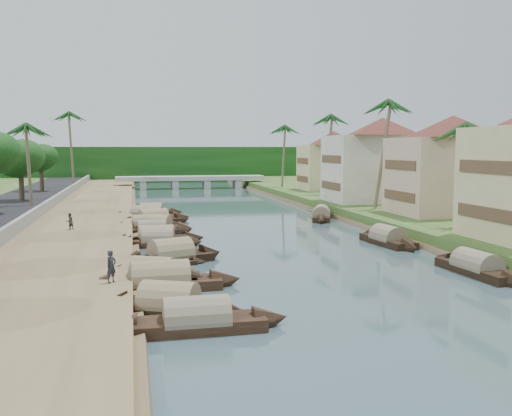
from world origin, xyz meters
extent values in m
plane|color=#394F56|center=(0.00, 0.00, 0.00)|extent=(220.00, 220.00, 0.00)
cube|color=brown|center=(-16.00, 20.00, 0.40)|extent=(10.00, 180.00, 0.80)
cube|color=#2D4C1E|center=(19.00, 20.00, 0.60)|extent=(16.00, 180.00, 1.20)
cube|color=slate|center=(-20.20, 20.00, 1.35)|extent=(0.40, 180.00, 1.10)
cube|color=#11350E|center=(0.00, 95.00, 4.00)|extent=(120.00, 4.00, 8.00)
cube|color=#11350E|center=(0.00, 100.00, 4.00)|extent=(120.00, 4.00, 8.00)
cube|color=#11350E|center=(0.00, 105.00, 4.00)|extent=(120.00, 4.00, 8.00)
cube|color=#9D9D93|center=(0.00, 72.00, 2.00)|extent=(28.00, 4.00, 0.80)
cube|color=#9D9D93|center=(-9.00, 72.00, 0.90)|extent=(1.20, 3.50, 1.80)
cube|color=#9D9D93|center=(-3.00, 72.00, 0.90)|extent=(1.20, 3.50, 1.80)
cube|color=#9D9D93|center=(3.00, 72.00, 0.90)|extent=(1.20, 3.50, 1.80)
cube|color=#9D9D93|center=(9.00, 72.00, 0.90)|extent=(1.20, 3.50, 1.80)
cube|color=brown|center=(12.95, -2.00, 3.20)|extent=(0.10, 6.40, 0.90)
cube|color=brown|center=(12.95, -2.00, 6.40)|extent=(0.10, 6.40, 0.90)
cube|color=#CDAD91|center=(20.00, 14.00, 4.95)|extent=(11.00, 8.00, 7.50)
pyramid|color=#5A271F|center=(20.00, 14.00, 9.80)|extent=(14.11, 14.11, 2.20)
cube|color=brown|center=(14.45, 14.00, 3.08)|extent=(0.10, 6.40, 0.90)
cube|color=brown|center=(14.45, 14.00, 6.08)|extent=(0.10, 6.40, 0.90)
cube|color=silver|center=(19.00, 28.00, 5.20)|extent=(13.00, 8.00, 8.00)
pyramid|color=#5A271F|center=(19.00, 28.00, 10.30)|extent=(15.59, 15.59, 2.20)
cube|color=brown|center=(12.45, 28.00, 3.20)|extent=(0.10, 6.40, 0.90)
cube|color=brown|center=(12.45, 28.00, 6.40)|extent=(0.10, 6.40, 0.90)
cube|color=beige|center=(20.00, 48.00, 4.70)|extent=(10.00, 7.00, 7.00)
pyramid|color=#5A271F|center=(20.00, 48.00, 9.30)|extent=(12.62, 12.62, 2.20)
cube|color=brown|center=(14.95, 48.00, 2.95)|extent=(0.10, 5.60, 0.90)
cube|color=brown|center=(14.95, 48.00, 5.75)|extent=(0.10, 5.60, 0.90)
cube|color=black|center=(-8.39, -13.67, 0.20)|extent=(5.85, 1.87, 0.70)
cone|color=black|center=(-5.15, -13.64, 0.28)|extent=(1.69, 1.65, 1.82)
cone|color=black|center=(-11.63, -13.70, 0.28)|extent=(1.69, 1.65, 1.82)
cylinder|color=gray|center=(-8.39, -13.67, 0.58)|extent=(4.48, 1.93, 1.89)
cube|color=black|center=(-9.36, -10.94, 0.20)|extent=(5.69, 4.02, 0.70)
cone|color=black|center=(-6.65, -12.21, 0.28)|extent=(2.16, 2.23, 1.90)
cone|color=black|center=(-12.07, -9.68, 0.28)|extent=(2.16, 2.23, 1.90)
cylinder|color=#8A7857|center=(-9.36, -10.94, 0.58)|extent=(4.57, 3.55, 2.00)
cube|color=black|center=(-9.54, -6.16, 0.20)|extent=(6.65, 2.26, 0.70)
cone|color=black|center=(-5.87, -6.05, 0.28)|extent=(1.95, 1.91, 2.06)
cone|color=black|center=(-13.20, -6.27, 0.28)|extent=(1.95, 1.91, 2.06)
cylinder|color=#8A7857|center=(-9.54, -6.16, 0.58)|extent=(5.10, 2.29, 2.14)
cube|color=black|center=(-10.02, -5.78, 0.20)|extent=(5.09, 1.80, 0.70)
cone|color=black|center=(-7.23, -5.88, 0.28)|extent=(1.50, 1.50, 1.61)
cone|color=black|center=(-12.82, -5.67, 0.28)|extent=(1.50, 1.50, 1.61)
cylinder|color=gray|center=(-10.02, -5.78, 0.58)|extent=(3.91, 1.82, 1.67)
cube|color=black|center=(-9.85, -4.06, 0.20)|extent=(5.32, 3.72, 0.70)
cone|color=black|center=(-7.30, -5.26, 0.28)|extent=(1.99, 2.03, 1.71)
cone|color=black|center=(-12.39, -2.86, 0.28)|extent=(1.99, 2.03, 1.71)
cylinder|color=#8A7857|center=(-9.85, -4.06, 0.58)|extent=(4.26, 3.27, 1.79)
cube|color=black|center=(-8.47, 1.15, 0.20)|extent=(5.97, 3.97, 0.70)
cone|color=black|center=(-5.58, 2.24, 0.28)|extent=(2.22, 2.39, 2.11)
cone|color=black|center=(-11.37, 0.07, 0.28)|extent=(2.22, 2.39, 2.11)
cylinder|color=#8A7857|center=(-8.47, 1.15, 0.58)|extent=(4.77, 3.58, 2.23)
cube|color=black|center=(-9.03, 7.81, 0.20)|extent=(5.26, 2.44, 0.70)
cone|color=black|center=(-6.24, 7.45, 0.28)|extent=(1.68, 1.81, 1.79)
cone|color=black|center=(-11.82, 8.17, 0.28)|extent=(1.68, 1.81, 1.79)
cylinder|color=gray|center=(-9.03, 7.81, 0.58)|extent=(4.08, 2.36, 1.89)
cube|color=black|center=(-9.14, 9.12, 0.20)|extent=(5.94, 2.28, 0.70)
cone|color=black|center=(-5.92, 9.38, 0.28)|extent=(1.79, 1.77, 1.83)
cone|color=black|center=(-12.36, 8.87, 0.28)|extent=(1.79, 1.77, 1.83)
cylinder|color=#8A7857|center=(-9.14, 9.12, 0.58)|extent=(4.58, 2.25, 1.90)
cube|color=black|center=(-8.75, 16.32, 0.20)|extent=(5.42, 3.78, 0.70)
cone|color=black|center=(-6.16, 15.19, 0.28)|extent=(2.06, 2.16, 1.87)
cone|color=black|center=(-11.34, 17.46, 0.28)|extent=(2.06, 2.16, 1.87)
cylinder|color=#8A7857|center=(-8.75, 16.32, 0.58)|extent=(4.35, 3.37, 1.97)
cube|color=black|center=(-9.28, 13.94, 0.20)|extent=(5.21, 1.77, 0.70)
cone|color=black|center=(-6.42, 13.81, 0.28)|extent=(1.53, 1.45, 1.55)
cone|color=black|center=(-12.14, 14.07, 0.28)|extent=(1.53, 1.45, 1.55)
cylinder|color=gray|center=(-9.28, 13.94, 0.58)|extent=(4.00, 1.77, 1.59)
cube|color=black|center=(-9.69, 17.12, 0.20)|extent=(5.51, 2.17, 0.70)
cone|color=black|center=(-6.70, 17.35, 0.28)|extent=(1.67, 1.70, 1.76)
cone|color=black|center=(-12.68, 16.89, 0.28)|extent=(1.67, 1.70, 1.76)
cylinder|color=#8A7857|center=(-9.69, 17.12, 0.58)|extent=(4.25, 2.15, 1.84)
cube|color=black|center=(-8.90, 21.20, 0.20)|extent=(6.07, 3.57, 0.70)
cone|color=black|center=(-5.85, 22.14, 0.28)|extent=(2.12, 2.18, 1.96)
cone|color=black|center=(-11.95, 20.27, 0.28)|extent=(2.12, 2.18, 1.96)
cylinder|color=#8A7857|center=(-8.90, 21.20, 0.58)|extent=(4.80, 3.25, 2.05)
cube|color=black|center=(-9.45, 25.06, 0.20)|extent=(7.10, 3.55, 0.70)
cone|color=black|center=(-5.77, 24.11, 0.28)|extent=(2.30, 2.14, 1.93)
cone|color=black|center=(-13.14, 26.01, 0.28)|extent=(2.30, 2.14, 1.93)
cylinder|color=gray|center=(-9.45, 25.06, 0.58)|extent=(5.56, 3.22, 1.98)
cube|color=black|center=(-8.85, 29.29, 0.20)|extent=(5.42, 2.34, 0.70)
cone|color=black|center=(-5.96, 28.94, 0.28)|extent=(1.69, 1.71, 1.70)
cone|color=black|center=(-11.75, 29.65, 0.28)|extent=(1.69, 1.71, 1.70)
cylinder|color=#8A7857|center=(-8.85, 29.29, 0.58)|extent=(4.20, 2.25, 1.78)
cube|color=black|center=(9.53, -6.49, 0.20)|extent=(2.13, 6.39, 0.70)
cone|color=black|center=(9.35, -2.99, 0.28)|extent=(1.70, 1.87, 1.81)
cylinder|color=gray|center=(9.53, -6.49, 0.58)|extent=(2.12, 4.91, 1.86)
cube|color=black|center=(9.02, 4.82, 0.20)|extent=(2.46, 6.15, 0.70)
cone|color=black|center=(8.70, 8.14, 0.28)|extent=(1.87, 1.88, 1.91)
cone|color=black|center=(9.33, 1.50, 0.28)|extent=(1.87, 1.88, 1.91)
cylinder|color=gray|center=(9.02, 4.82, 0.58)|extent=(2.40, 4.75, 1.98)
cube|color=black|center=(9.09, 21.46, 0.20)|extent=(3.86, 6.68, 0.70)
cone|color=black|center=(10.27, 24.84, 0.28)|extent=(2.17, 2.27, 1.87)
cone|color=black|center=(7.92, 18.08, 0.28)|extent=(2.17, 2.27, 1.87)
cylinder|color=gray|center=(9.09, 21.46, 0.58)|extent=(3.43, 5.27, 1.92)
cube|color=black|center=(-8.82, 0.01, 0.10)|extent=(4.10, 1.73, 0.35)
cone|color=black|center=(-6.63, 0.50, 0.10)|extent=(1.17, 1.08, 0.89)
cone|color=black|center=(-11.02, -0.47, 0.10)|extent=(1.17, 1.08, 0.89)
cube|color=black|center=(-9.20, 20.59, 0.10)|extent=(3.90, 2.24, 0.35)
cone|color=black|center=(-7.17, 19.73, 0.10)|extent=(1.20, 1.10, 0.78)
cone|color=black|center=(-11.22, 21.44, 0.10)|extent=(1.20, 1.10, 0.78)
cylinder|color=brown|center=(16.00, 5.39, 5.43)|extent=(0.40, 0.36, 8.47)
sphere|color=#17451A|center=(16.00, 5.39, 9.50)|extent=(3.20, 3.20, 3.20)
cylinder|color=brown|center=(15.00, 20.06, 7.00)|extent=(1.94, 0.36, 11.54)
sphere|color=#17451A|center=(15.00, 20.06, 12.57)|extent=(3.20, 3.20, 3.20)
cylinder|color=brown|center=(16.00, 39.69, 6.78)|extent=(1.28, 0.36, 11.15)
sphere|color=#17451A|center=(16.00, 39.69, 12.14)|extent=(3.20, 3.20, 3.20)
cylinder|color=brown|center=(-22.00, 29.96, 5.85)|extent=(0.65, 0.36, 8.91)
sphere|color=#17451A|center=(-22.00, 29.96, 10.13)|extent=(3.20, 3.20, 3.20)
cylinder|color=brown|center=(14.00, 56.26, 6.33)|extent=(0.88, 0.36, 10.27)
sphere|color=#17451A|center=(14.00, 56.26, 11.26)|extent=(3.20, 3.20, 3.20)
cylinder|color=brown|center=(-20.50, 61.68, 7.50)|extent=(0.86, 0.36, 12.20)
sphere|color=#17451A|center=(-20.50, 61.68, 13.36)|extent=(3.20, 3.20, 3.20)
cylinder|color=#433426|center=(-24.00, 36.01, 3.10)|extent=(0.60, 0.60, 3.47)
ellipsoid|color=#11350E|center=(-24.00, 36.01, 6.41)|extent=(5.07, 5.07, 4.17)
cylinder|color=#433426|center=(-24.00, 51.88, 3.04)|extent=(0.60, 0.60, 3.34)
ellipsoid|color=#11350E|center=(-24.00, 51.88, 6.23)|extent=(4.37, 4.37, 3.59)
cylinder|color=#433426|center=(24.00, 30.32, 2.91)|extent=(0.60, 0.60, 3.49)
ellipsoid|color=#11350E|center=(24.00, 30.32, 6.24)|extent=(4.94, 4.94, 4.06)
imported|color=#212228|center=(-12.06, -7.35, 1.64)|extent=(0.72, 0.72, 1.68)
imported|color=#373226|center=(-16.19, 13.12, 1.51)|extent=(0.87, 0.87, 1.42)
camera|label=1|loc=(-10.90, -37.04, 7.69)|focal=40.00mm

